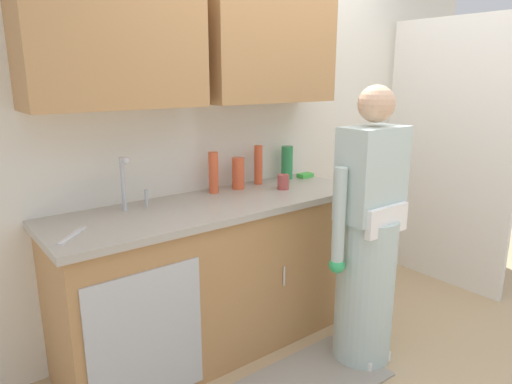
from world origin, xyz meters
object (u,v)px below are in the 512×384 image
Objects in this scene: bottle_soap at (258,165)px; sponge at (305,175)px; bottle_water_short at (214,173)px; cup_by_sink at (283,182)px; sink at (143,218)px; knife_on_counter at (73,236)px; bottle_dish_liquid at (238,173)px; bottle_water_tall at (287,163)px; person_at_sink at (367,250)px.

bottle_soap is 0.42m from sponge.
cup_by_sink is (0.41, -0.20, -0.08)m from bottle_water_short.
bottle_water_short is 2.72× the size of cup_by_sink.
cup_by_sink is 0.88× the size of sponge.
knife_on_counter is (-0.39, -0.11, 0.02)m from sink.
knife_on_counter is at bearing -166.29° from bottle_dish_liquid.
sponge is (0.13, -0.05, -0.10)m from bottle_water_tall.
bottle_soap is (-0.13, 0.86, 0.38)m from person_at_sink.
bottle_dish_liquid is (-0.32, 0.83, 0.35)m from person_at_sink.
sink is 4.55× the size of sponge.
bottle_water_tall is (0.26, 0.00, -0.01)m from bottle_soap.
person_at_sink reaches higher than bottle_water_short.
sink is 1.88× the size of bottle_soap.
bottle_water_tall is 2.45× the size of cup_by_sink.
sink is 0.98m from cup_by_sink.
sponge is at bearing 25.29° from cup_by_sink.
bottle_water_short is 1.11× the size of bottle_water_tall.
bottle_water_short reaches higher than bottle_water_tall.
bottle_soap reaches higher than sponge.
bottle_water_tall is 0.98× the size of knife_on_counter.
knife_on_counter is at bearing -176.34° from cup_by_sink.
sponge is at bearing 71.44° from person_at_sink.
bottle_soap reaches higher than bottle_dish_liquid.
sink is 0.98m from bottle_soap.
cup_by_sink is at bearing -40.51° from bottle_dish_liquid.
knife_on_counter is at bearing -169.04° from bottle_water_tall.
knife_on_counter is 1.75m from sponge.
sink is at bearing -167.07° from bottle_dish_liquid.
bottle_water_short is 1.01m from knife_on_counter.
person_at_sink is 6.17× the size of bottle_water_short.
bottle_soap is 1.13× the size of bottle_water_tall.
person_at_sink reaches higher than sponge.
bottle_water_short reaches higher than bottle_dish_liquid.
bottle_soap is at bearing 12.06° from sink.
bottle_dish_liquid is at bearing 12.93° from sink.
sink is 5.18× the size of cup_by_sink.
sink reaches higher than cup_by_sink.
cup_by_sink reaches higher than sponge.
bottle_water_short is 1.27× the size of bottle_dish_liquid.
cup_by_sink is at bearing -1.12° from sink.
knife_on_counter is (-1.15, -0.28, -0.10)m from bottle_dish_liquid.
bottle_dish_liquid reaches higher than knife_on_counter.
bottle_soap is 0.26m from bottle_water_tall.
bottle_dish_liquid is 1.19m from knife_on_counter.
bottle_water_short is 2.39× the size of sponge.
sink is at bearing -162.55° from bottle_water_short.
bottle_water_short is (-0.38, -0.02, -0.00)m from bottle_soap.
bottle_soap is 2.75× the size of cup_by_sink.
sponge reaches higher than knife_on_counter.
person_at_sink is at bearing -99.06° from bottle_water_tall.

